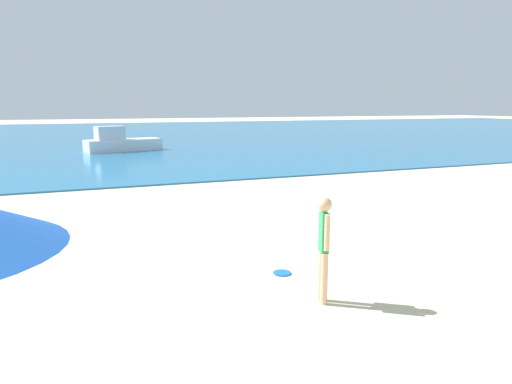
% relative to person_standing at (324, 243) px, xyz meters
% --- Properties ---
extents(water, '(160.00, 60.00, 0.06)m').
position_rel_person_standing_xyz_m(water, '(0.12, 40.77, -0.84)').
color(water, '#1E6B9E').
rests_on(water, ground).
extents(person_standing, '(0.20, 0.35, 1.53)m').
position_rel_person_standing_xyz_m(person_standing, '(0.00, 0.00, 0.00)').
color(person_standing, '#DDAD84').
rests_on(person_standing, ground).
extents(frisbee, '(0.30, 0.30, 0.03)m').
position_rel_person_standing_xyz_m(frisbee, '(-0.04, 1.26, -0.86)').
color(frisbee, blue).
rests_on(frisbee, ground).
extents(boat_near, '(4.61, 2.35, 1.50)m').
position_rel_person_standing_xyz_m(boat_near, '(-0.07, 23.66, -0.29)').
color(boat_near, white).
rests_on(boat_near, water).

